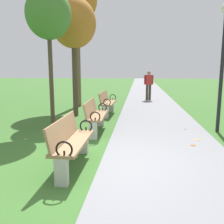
# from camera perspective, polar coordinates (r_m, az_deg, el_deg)

# --- Properties ---
(ground_plane) EXTENTS (80.00, 80.00, 0.00)m
(ground_plane) POSITION_cam_1_polar(r_m,az_deg,el_deg) (4.63, -3.08, -12.67)
(ground_plane) COLOR #386628
(paved_walkway) EXTENTS (2.66, 44.00, 0.02)m
(paved_walkway) POSITION_cam_1_polar(r_m,az_deg,el_deg) (22.29, 7.81, 5.42)
(paved_walkway) COLOR slate
(paved_walkway) RESTS_ON ground
(park_bench_1) EXTENTS (0.48, 1.60, 0.90)m
(park_bench_1) POSITION_cam_1_polar(r_m,az_deg,el_deg) (4.55, -9.48, -6.71)
(park_bench_1) COLOR #93704C
(park_bench_1) RESTS_ON ground
(park_bench_2) EXTENTS (0.51, 1.61, 0.90)m
(park_bench_2) POSITION_cam_1_polar(r_m,az_deg,el_deg) (6.96, -3.88, -0.74)
(park_bench_2) COLOR #93704C
(park_bench_2) RESTS_ON ground
(park_bench_3) EXTENTS (0.52, 1.61, 0.90)m
(park_bench_3) POSITION_cam_1_polar(r_m,az_deg,el_deg) (9.55, -1.11, 2.24)
(park_bench_3) COLOR #93704C
(park_bench_3) RESTS_ON ground
(tree_1) EXTENTS (1.32, 1.32, 4.07)m
(tree_1) POSITION_cam_1_polar(r_m,az_deg,el_deg) (7.90, -14.48, 20.86)
(tree_1) COLOR #4C3D2D
(tree_1) RESTS_ON ground
(tree_2) EXTENTS (1.63, 1.63, 4.29)m
(tree_2) POSITION_cam_1_polar(r_m,az_deg,el_deg) (9.49, -8.89, 19.44)
(tree_2) COLOR #4C3D2D
(tree_2) RESTS_ON ground
(tree_3) EXTENTS (1.83, 1.83, 5.80)m
(tree_3) POSITION_cam_1_polar(r_m,az_deg,el_deg) (12.09, -8.19, 23.95)
(tree_3) COLOR brown
(tree_3) RESTS_ON ground
(pedestrian_walking) EXTENTS (0.52, 0.27, 1.62)m
(pedestrian_walking) POSITION_cam_1_polar(r_m,az_deg,el_deg) (14.14, 8.47, 6.49)
(pedestrian_walking) COLOR #3D3328
(pedestrian_walking) RESTS_ON paved_walkway
(lamp_post) EXTENTS (0.28, 0.28, 3.48)m
(lamp_post) POSITION_cam_1_polar(r_m,az_deg,el_deg) (7.49, 24.37, 13.18)
(lamp_post) COLOR black
(lamp_post) RESTS_ON ground
(scattered_leaves) EXTENTS (4.49, 8.47, 0.02)m
(scattered_leaves) POSITION_cam_1_polar(r_m,az_deg,el_deg) (6.95, 2.74, -4.75)
(scattered_leaves) COLOR #BC842D
(scattered_leaves) RESTS_ON ground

